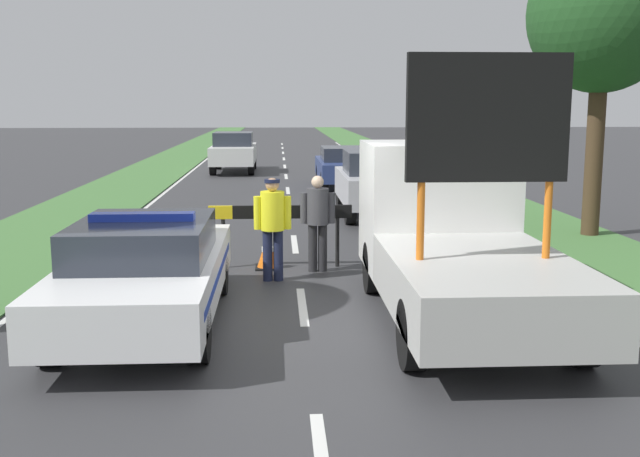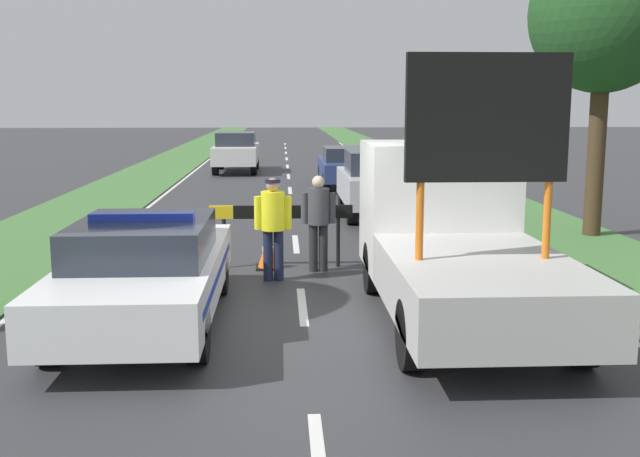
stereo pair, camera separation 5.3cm
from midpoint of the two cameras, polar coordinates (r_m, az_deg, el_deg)
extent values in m
plane|color=#333335|center=(10.15, -1.11, -6.81)|extent=(160.00, 160.00, 0.00)
cube|color=silver|center=(10.71, -1.21, -5.90)|extent=(0.12, 2.01, 0.01)
cube|color=silver|center=(15.36, -1.76, -1.17)|extent=(0.12, 2.01, 0.01)
cube|color=silver|center=(20.07, -2.06, 1.36)|extent=(0.12, 2.01, 0.01)
cube|color=silver|center=(24.81, -2.24, 2.92)|extent=(0.12, 2.01, 0.01)
cube|color=silver|center=(29.55, -2.37, 3.98)|extent=(0.12, 2.01, 0.01)
cube|color=silver|center=(34.31, -2.46, 4.75)|extent=(0.12, 2.01, 0.01)
cube|color=silver|center=(39.06, -2.52, 5.33)|extent=(0.12, 2.01, 0.01)
cube|color=silver|center=(43.82, -2.58, 5.79)|extent=(0.12, 2.01, 0.01)
cube|color=silver|center=(48.59, -2.62, 6.15)|extent=(0.12, 2.01, 0.01)
cube|color=silver|center=(53.35, -2.66, 6.45)|extent=(0.12, 2.01, 0.01)
cube|color=silver|center=(25.56, -11.22, 2.94)|extent=(0.10, 60.27, 0.01)
cube|color=silver|center=(25.66, 6.68, 3.08)|extent=(0.10, 60.27, 0.01)
cube|color=#427038|center=(30.33, -13.02, 3.91)|extent=(3.03, 120.00, 0.03)
cube|color=#427038|center=(30.45, 8.24, 4.08)|extent=(3.03, 120.00, 0.03)
cube|color=white|center=(9.96, -12.91, -3.66)|extent=(1.85, 4.88, 0.60)
cube|color=#282D38|center=(9.72, -13.17, -0.78)|extent=(1.63, 2.25, 0.47)
cylinder|color=black|center=(11.64, -15.51, -3.38)|extent=(0.24, 0.65, 0.65)
cylinder|color=black|center=(11.39, -7.55, -3.38)|extent=(0.24, 0.65, 0.65)
cylinder|color=black|center=(8.80, -19.76, -7.74)|extent=(0.24, 0.65, 0.65)
cylinder|color=black|center=(8.48, -9.16, -7.95)|extent=(0.24, 0.65, 0.65)
cube|color=#1E38C6|center=(9.67, -13.24, 0.89)|extent=(1.30, 0.24, 0.10)
cube|color=#193399|center=(9.96, -12.92, -3.49)|extent=(1.86, 4.00, 0.10)
cube|color=black|center=(12.38, -10.95, -1.31)|extent=(1.02, 0.08, 0.36)
cube|color=white|center=(11.39, 8.96, 1.74)|extent=(2.12, 1.85, 1.89)
cube|color=#232833|center=(12.23, 8.13, 3.89)|extent=(1.80, 0.04, 0.83)
cube|color=#B2B2AD|center=(8.97, 12.35, -4.40)|extent=(2.12, 3.46, 0.68)
cylinder|color=#D16619|center=(8.65, 7.78, 0.56)|extent=(0.09, 0.09, 0.90)
cylinder|color=#D16619|center=(9.04, 17.07, 0.61)|extent=(0.09, 0.09, 0.90)
cube|color=black|center=(8.71, 12.81, 8.22)|extent=(1.86, 0.12, 1.44)
cylinder|color=black|center=(11.40, 4.22, -2.98)|extent=(0.24, 0.78, 0.78)
cylinder|color=black|center=(11.78, 13.32, -2.81)|extent=(0.24, 0.78, 0.78)
cylinder|color=black|center=(8.20, 7.15, -8.03)|extent=(0.24, 0.78, 0.78)
cylinder|color=black|center=(8.73, 19.47, -7.44)|extent=(0.24, 0.78, 0.78)
cylinder|color=black|center=(13.18, -7.19, -1.13)|extent=(0.07, 0.07, 0.87)
cylinder|color=black|center=(13.18, 1.50, -1.05)|extent=(0.07, 0.07, 0.87)
cube|color=yellow|center=(13.09, -7.42, 1.23)|extent=(0.42, 0.08, 0.23)
cube|color=black|center=(13.07, -5.60, 1.25)|extent=(0.42, 0.08, 0.23)
cube|color=yellow|center=(13.06, -3.78, 1.27)|extent=(0.42, 0.08, 0.23)
cube|color=black|center=(13.06, -1.95, 1.28)|extent=(0.42, 0.08, 0.23)
cube|color=yellow|center=(13.07, -0.13, 1.30)|extent=(0.42, 0.08, 0.23)
cube|color=black|center=(13.10, 1.69, 1.31)|extent=(0.42, 0.08, 0.23)
cylinder|color=#191E38|center=(12.15, -3.85, -2.06)|extent=(0.16, 0.16, 0.84)
cylinder|color=#191E38|center=(12.15, -3.04, -2.05)|extent=(0.16, 0.16, 0.84)
cylinder|color=yellow|center=(12.03, -3.48, 1.36)|extent=(0.38, 0.38, 0.63)
cylinder|color=yellow|center=(12.04, -4.62, 1.20)|extent=(0.13, 0.13, 0.53)
cylinder|color=yellow|center=(12.03, -2.35, 1.22)|extent=(0.13, 0.13, 0.53)
sphere|color=#A57A5B|center=(11.97, -3.50, 3.35)|extent=(0.22, 0.22, 0.22)
cylinder|color=#141933|center=(11.97, -3.51, 3.64)|extent=(0.25, 0.25, 0.05)
cylinder|color=#232326|center=(12.80, -0.39, -1.48)|extent=(0.15, 0.15, 0.82)
cylinder|color=#232326|center=(12.81, 0.37, -1.47)|extent=(0.15, 0.15, 0.82)
cylinder|color=#3D3D42|center=(12.68, -0.01, 1.71)|extent=(0.38, 0.38, 0.62)
cylinder|color=#3D3D42|center=(12.68, -1.07, 1.57)|extent=(0.12, 0.12, 0.52)
cylinder|color=#3D3D42|center=(12.70, 1.04, 1.58)|extent=(0.12, 0.12, 0.52)
sphere|color=beige|center=(12.63, -0.01, 3.57)|extent=(0.21, 0.21, 0.21)
cube|color=black|center=(13.14, -3.83, -2.97)|extent=(0.43, 0.43, 0.03)
cone|color=orange|center=(13.08, -3.84, -1.69)|extent=(0.37, 0.37, 0.57)
cylinder|color=white|center=(13.07, -3.84, -1.57)|extent=(0.21, 0.21, 0.08)
cube|color=black|center=(14.75, 7.90, -1.66)|extent=(0.40, 0.40, 0.03)
cone|color=orange|center=(14.70, 7.92, -0.60)|extent=(0.34, 0.34, 0.53)
cylinder|color=white|center=(14.70, 7.92, -0.50)|extent=(0.19, 0.19, 0.07)
cube|color=#B2B2B7|center=(19.09, 4.55, 3.17)|extent=(1.82, 4.06, 0.72)
cube|color=#282D38|center=(18.91, 4.62, 5.06)|extent=(1.60, 1.87, 0.56)
cylinder|color=black|center=(20.29, 1.85, 2.54)|extent=(0.24, 0.78, 0.78)
cylinder|color=black|center=(20.48, 6.27, 2.56)|extent=(0.24, 0.78, 0.78)
cylinder|color=black|center=(17.80, 2.53, 1.56)|extent=(0.24, 0.78, 0.78)
cylinder|color=black|center=(18.02, 7.55, 1.58)|extent=(0.24, 0.78, 0.78)
cube|color=navy|center=(25.80, 2.26, 4.57)|extent=(1.93, 4.50, 0.60)
cube|color=#282D38|center=(25.63, 2.30, 5.72)|extent=(1.70, 2.07, 0.45)
cylinder|color=black|center=(27.15, 0.21, 4.19)|extent=(0.24, 0.66, 0.66)
cylinder|color=black|center=(27.30, 3.77, 4.20)|extent=(0.24, 0.66, 0.66)
cylinder|color=black|center=(24.38, 0.57, 3.58)|extent=(0.24, 0.66, 0.66)
cylinder|color=black|center=(24.54, 4.53, 3.59)|extent=(0.24, 0.66, 0.66)
cube|color=silver|center=(31.67, -6.34, 5.67)|extent=(1.77, 4.55, 0.72)
cube|color=#282D38|center=(31.50, -6.37, 6.81)|extent=(1.56, 2.10, 0.55)
cylinder|color=black|center=(33.16, -7.52, 5.20)|extent=(0.24, 0.80, 0.80)
cylinder|color=black|center=(33.07, -4.85, 5.24)|extent=(0.24, 0.80, 0.80)
cylinder|color=black|center=(30.35, -7.93, 4.80)|extent=(0.24, 0.80, 0.80)
cylinder|color=black|center=(30.26, -5.02, 4.84)|extent=(0.24, 0.80, 0.80)
cylinder|color=#42301E|center=(17.12, 20.37, 5.28)|extent=(0.37, 0.37, 3.52)
ellipsoid|color=#1E471E|center=(17.18, 20.95, 15.03)|extent=(3.10, 3.10, 3.25)
camera|label=1|loc=(0.03, -89.86, 0.02)|focal=42.00mm
camera|label=2|loc=(0.03, 90.14, -0.02)|focal=42.00mm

